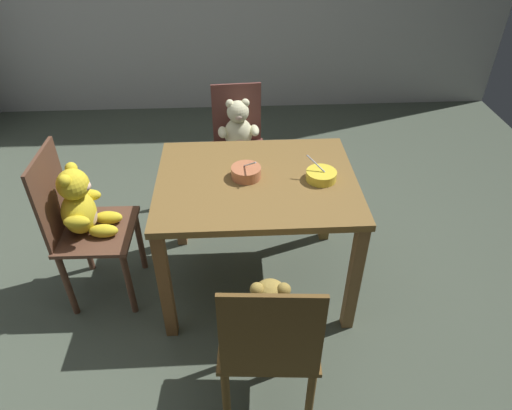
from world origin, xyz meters
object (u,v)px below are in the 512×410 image
Objects in this scene: teddy_chair_near_front at (269,329)px; porridge_bowl_yellow_near_right at (321,175)px; teddy_chair_near_left at (82,213)px; teddy_chair_far_center at (239,136)px; dining_table at (257,196)px; porridge_bowl_terracotta_center at (246,172)px.

porridge_bowl_yellow_near_right is (0.33, 0.79, 0.22)m from teddy_chair_near_front.
teddy_chair_near_left is 1.04× the size of teddy_chair_near_front.
teddy_chair_far_center is (-0.08, 1.62, 0.01)m from teddy_chair_near_front.
teddy_chair_near_left reaches higher than teddy_chair_near_front.
teddy_chair_near_left reaches higher than dining_table.
porridge_bowl_yellow_near_right is at bearing -4.04° from dining_table.
dining_table is 0.81m from teddy_chair_near_front.
teddy_chair_near_front is (0.94, -0.78, -0.03)m from teddy_chair_near_left.
porridge_bowl_terracotta_center is 0.99× the size of porridge_bowl_yellow_near_right.
teddy_chair_far_center is at bearing 91.83° from porridge_bowl_terracotta_center.
teddy_chair_far_center reaches higher than porridge_bowl_yellow_near_right.
porridge_bowl_yellow_near_right is at bearing -18.66° from teddy_chair_near_front.
teddy_chair_near_front is 0.88m from porridge_bowl_yellow_near_right.
teddy_chair_near_left is 1.06× the size of teddy_chair_far_center.
dining_table is at bearing 175.96° from porridge_bowl_yellow_near_right.
porridge_bowl_terracotta_center is at bearing 160.41° from dining_table.
teddy_chair_near_front reaches higher than dining_table.
teddy_chair_near_left is at bearing -179.76° from porridge_bowl_yellow_near_right.
teddy_chair_near_front is 5.77× the size of porridge_bowl_terracotta_center.
porridge_bowl_terracotta_center is (-0.06, 0.83, 0.23)m from teddy_chair_near_front.
teddy_chair_far_center is at bearing 116.27° from porridge_bowl_yellow_near_right.
porridge_bowl_terracotta_center is (0.03, -0.79, 0.22)m from teddy_chair_far_center.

